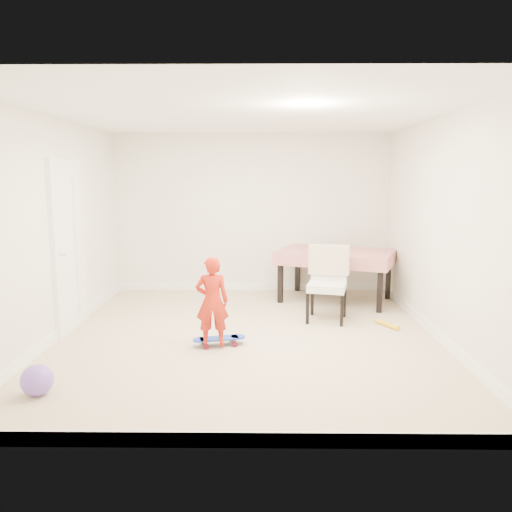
{
  "coord_description": "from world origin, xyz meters",
  "views": [
    {
      "loc": [
        0.17,
        -5.77,
        1.9
      ],
      "look_at": [
        0.1,
        0.2,
        0.95
      ],
      "focal_mm": 35.0,
      "sensor_mm": 36.0,
      "label": 1
    }
  ],
  "objects_px": {
    "dining_table": "(335,276)",
    "balloon": "(37,380)",
    "child": "(212,304)",
    "dining_chair": "(327,284)",
    "skateboard": "(219,341)"
  },
  "relations": [
    {
      "from": "dining_table",
      "to": "balloon",
      "type": "height_order",
      "value": "dining_table"
    },
    {
      "from": "child",
      "to": "dining_table",
      "type": "bearing_deg",
      "value": -133.34
    },
    {
      "from": "dining_table",
      "to": "balloon",
      "type": "relative_size",
      "value": 5.99
    },
    {
      "from": "dining_chair",
      "to": "skateboard",
      "type": "xyz_separation_m",
      "value": [
        -1.35,
        -1.01,
        -0.45
      ]
    },
    {
      "from": "dining_table",
      "to": "skateboard",
      "type": "relative_size",
      "value": 2.78
    },
    {
      "from": "dining_table",
      "to": "child",
      "type": "height_order",
      "value": "child"
    },
    {
      "from": "dining_table",
      "to": "skateboard",
      "type": "distance_m",
      "value": 2.67
    },
    {
      "from": "skateboard",
      "to": "child",
      "type": "relative_size",
      "value": 0.6
    },
    {
      "from": "balloon",
      "to": "skateboard",
      "type": "bearing_deg",
      "value": 41.86
    },
    {
      "from": "dining_table",
      "to": "balloon",
      "type": "distance_m",
      "value": 4.63
    },
    {
      "from": "dining_chair",
      "to": "skateboard",
      "type": "relative_size",
      "value": 1.65
    },
    {
      "from": "dining_chair",
      "to": "skateboard",
      "type": "bearing_deg",
      "value": -129.31
    },
    {
      "from": "dining_table",
      "to": "dining_chair",
      "type": "height_order",
      "value": "dining_chair"
    },
    {
      "from": "dining_table",
      "to": "child",
      "type": "xyz_separation_m",
      "value": [
        -1.68,
        -2.19,
        0.11
      ]
    },
    {
      "from": "dining_chair",
      "to": "child",
      "type": "distance_m",
      "value": 1.8
    }
  ]
}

